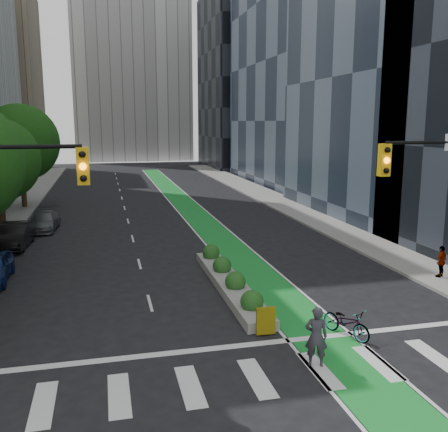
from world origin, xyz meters
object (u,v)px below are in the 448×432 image
median_planter (229,280)px  parked_car_left_far (44,221)px  bicycle (346,322)px  parked_car_left_mid (15,235)px  pedestrian_far (441,262)px  cyclist (316,336)px

median_planter → parked_car_left_far: parked_car_left_far is taller
bicycle → parked_car_left_mid: bearing=105.9°
parked_car_left_far → pedestrian_far: size_ratio=2.87×
bicycle → parked_car_left_far: (-12.27, 21.03, 0.10)m
parked_car_left_mid → median_planter: bearing=-40.2°
cyclist → parked_car_left_mid: 21.43m
parked_car_left_mid → parked_car_left_far: (1.16, 4.68, -0.11)m
parked_car_left_far → pedestrian_far: bearing=-35.2°
parked_car_left_far → cyclist: bearing=-61.2°
bicycle → parked_car_left_mid: 21.16m
median_planter → bicycle: median_planter is taller
bicycle → pedestrian_far: pedestrian_far is taller
median_planter → cyclist: 7.78m
cyclist → parked_car_left_far: size_ratio=0.44×
cyclist → pedestrian_far: (9.33, 6.53, -0.05)m
bicycle → cyclist: size_ratio=1.05×
cyclist → pedestrian_far: size_ratio=1.26×
bicycle → cyclist: (-1.93, -1.74, 0.43)m
bicycle → parked_car_left_far: parked_car_left_far is taller
bicycle → parked_car_left_mid: size_ratio=0.45×
cyclist → parked_car_left_mid: size_ratio=0.43×
pedestrian_far → parked_car_left_far: bearing=-68.2°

